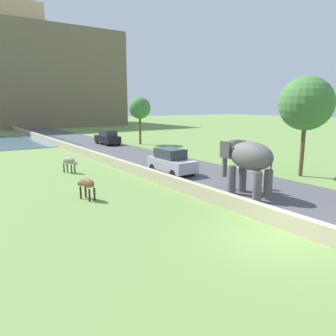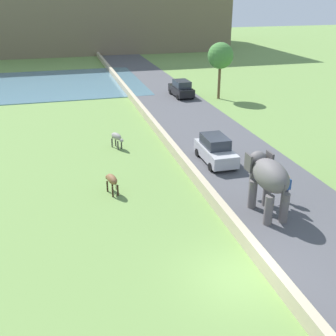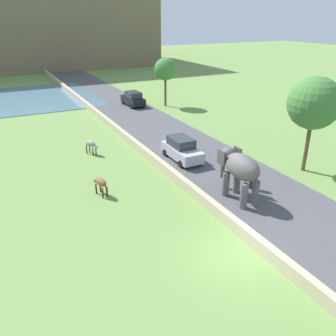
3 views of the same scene
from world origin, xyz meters
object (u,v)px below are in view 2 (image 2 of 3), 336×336
(cow_grey, at_px, (117,137))
(cow_brown, at_px, (112,180))
(person_beside_elephant, at_px, (287,189))
(car_silver, at_px, (215,150))
(car_black, at_px, (181,89))
(elephant, at_px, (268,177))

(cow_grey, relative_size, cow_brown, 0.98)
(cow_grey, bearing_deg, cow_brown, -101.04)
(person_beside_elephant, bearing_deg, car_silver, 104.01)
(car_black, bearing_deg, elephant, -97.19)
(car_silver, relative_size, cow_grey, 2.87)
(elephant, xyz_separation_m, person_beside_elephant, (1.58, 0.66, -1.16))
(car_black, distance_m, cow_grey, 16.31)
(elephant, bearing_deg, person_beside_elephant, 22.54)
(car_black, xyz_separation_m, cow_brown, (-10.41, -20.65, -0.06))
(cow_brown, bearing_deg, person_beside_elephant, -22.48)
(elephant, relative_size, cow_grey, 2.48)
(elephant, relative_size, car_black, 0.86)
(elephant, relative_size, person_beside_elephant, 2.13)
(cow_grey, bearing_deg, elephant, -62.67)
(person_beside_elephant, xyz_separation_m, cow_grey, (-7.46, 10.73, -0.04))
(elephant, height_order, cow_grey, elephant)
(car_black, relative_size, cow_grey, 2.90)
(elephant, distance_m, car_black, 25.19)
(person_beside_elephant, xyz_separation_m, car_silver, (-1.58, 6.33, 0.03))
(elephant, bearing_deg, cow_brown, 149.29)
(elephant, height_order, car_black, elephant)
(elephant, xyz_separation_m, car_black, (3.15, 24.96, -1.14))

